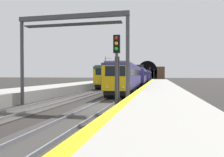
{
  "coord_description": "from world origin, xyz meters",
  "views": [
    {
      "loc": [
        -15.88,
        -4.34,
        2.51
      ],
      "look_at": [
        9.37,
        1.09,
        2.05
      ],
      "focal_mm": 34.91,
      "sensor_mm": 36.0,
      "label": 1
    }
  ],
  "objects_px": {
    "train_adjacent_platform": "(126,75)",
    "railway_signal_mid": "(150,74)",
    "railway_signal_far": "(154,73)",
    "catenary_mast_near": "(106,69)",
    "train_main_approaching": "(143,76)",
    "overhead_signal_gantry": "(72,37)",
    "railway_signal_near": "(117,67)"
  },
  "relations": [
    {
      "from": "train_main_approaching",
      "to": "train_adjacent_platform",
      "type": "height_order",
      "value": "train_adjacent_platform"
    },
    {
      "from": "train_main_approaching",
      "to": "railway_signal_near",
      "type": "height_order",
      "value": "railway_signal_near"
    },
    {
      "from": "railway_signal_far",
      "to": "overhead_signal_gantry",
      "type": "height_order",
      "value": "overhead_signal_gantry"
    },
    {
      "from": "railway_signal_near",
      "to": "train_adjacent_platform",
      "type": "bearing_deg",
      "value": -172.3
    },
    {
      "from": "train_adjacent_platform",
      "to": "catenary_mast_near",
      "type": "bearing_deg",
      "value": -124.4
    },
    {
      "from": "train_main_approaching",
      "to": "railway_signal_mid",
      "type": "xyz_separation_m",
      "value": [
        0.03,
        -1.94,
        0.51
      ]
    },
    {
      "from": "railway_signal_near",
      "to": "overhead_signal_gantry",
      "type": "xyz_separation_m",
      "value": [
        3.62,
        4.28,
        2.56
      ]
    },
    {
      "from": "train_main_approaching",
      "to": "railway_signal_far",
      "type": "height_order",
      "value": "railway_signal_far"
    },
    {
      "from": "railway_signal_far",
      "to": "catenary_mast_near",
      "type": "bearing_deg",
      "value": -16.27
    },
    {
      "from": "railway_signal_near",
      "to": "railway_signal_mid",
      "type": "bearing_deg",
      "value": -180.0
    },
    {
      "from": "train_main_approaching",
      "to": "railway_signal_far",
      "type": "relative_size",
      "value": 14.3
    },
    {
      "from": "overhead_signal_gantry",
      "to": "train_main_approaching",
      "type": "bearing_deg",
      "value": -3.01
    },
    {
      "from": "catenary_mast_near",
      "to": "overhead_signal_gantry",
      "type": "bearing_deg",
      "value": -169.15
    },
    {
      "from": "catenary_mast_near",
      "to": "train_adjacent_platform",
      "type": "bearing_deg",
      "value": -122.95
    },
    {
      "from": "train_adjacent_platform",
      "to": "railway_signal_mid",
      "type": "height_order",
      "value": "train_adjacent_platform"
    },
    {
      "from": "railway_signal_far",
      "to": "railway_signal_near",
      "type": "bearing_deg",
      "value": 0.0
    },
    {
      "from": "railway_signal_near",
      "to": "railway_signal_mid",
      "type": "relative_size",
      "value": 1.04
    },
    {
      "from": "train_main_approaching",
      "to": "train_adjacent_platform",
      "type": "relative_size",
      "value": 1.39
    },
    {
      "from": "train_adjacent_platform",
      "to": "railway_signal_near",
      "type": "relative_size",
      "value": 11.93
    },
    {
      "from": "train_main_approaching",
      "to": "overhead_signal_gantry",
      "type": "xyz_separation_m",
      "value": [
        -44.42,
        2.34,
        3.27
      ]
    },
    {
      "from": "train_adjacent_platform",
      "to": "railway_signal_far",
      "type": "distance_m",
      "value": 52.63
    },
    {
      "from": "railway_signal_far",
      "to": "catenary_mast_near",
      "type": "relative_size",
      "value": 0.68
    },
    {
      "from": "railway_signal_mid",
      "to": "catenary_mast_near",
      "type": "xyz_separation_m",
      "value": [
        5.55,
        13.86,
        1.45
      ]
    },
    {
      "from": "train_main_approaching",
      "to": "train_adjacent_platform",
      "type": "bearing_deg",
      "value": -102.16
    },
    {
      "from": "catenary_mast_near",
      "to": "train_main_approaching",
      "type": "bearing_deg",
      "value": -115.08
    },
    {
      "from": "train_adjacent_platform",
      "to": "overhead_signal_gantry",
      "type": "distance_m",
      "value": 45.48
    },
    {
      "from": "train_main_approaching",
      "to": "railway_signal_mid",
      "type": "height_order",
      "value": "train_main_approaching"
    },
    {
      "from": "train_adjacent_platform",
      "to": "railway_signal_far",
      "type": "relative_size",
      "value": 10.33
    },
    {
      "from": "train_main_approaching",
      "to": "railway_signal_far",
      "type": "distance_m",
      "value": 53.13
    },
    {
      "from": "train_main_approaching",
      "to": "railway_signal_far",
      "type": "bearing_deg",
      "value": 176.46
    },
    {
      "from": "railway_signal_near",
      "to": "catenary_mast_near",
      "type": "xyz_separation_m",
      "value": [
        53.62,
        13.86,
        1.25
      ]
    },
    {
      "from": "train_main_approaching",
      "to": "catenary_mast_near",
      "type": "distance_m",
      "value": 13.31
    }
  ]
}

